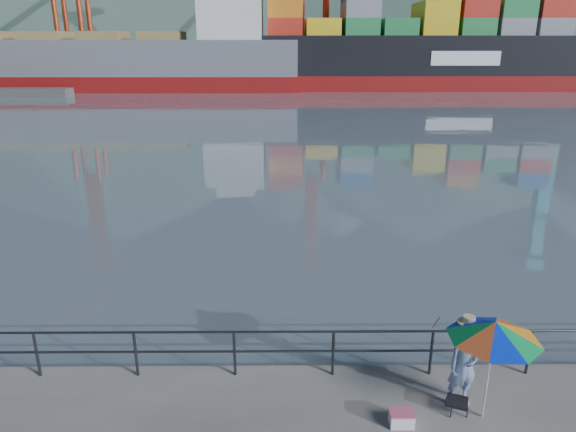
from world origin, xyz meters
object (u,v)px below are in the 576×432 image
Objects in this scene: beach_umbrella at (495,330)px; cooler_bag at (401,419)px; fisherman at (463,364)px; bulk_carrier at (131,61)px; container_ship at (466,49)px.

beach_umbrella reaches higher than cooler_bag.
cooler_bag is (-1.53, -0.21, -1.67)m from beach_umbrella.
fisherman is 1.54m from cooler_bag.
cooler_bag is at bearing -170.48° from fisherman.
beach_umbrella is at bearing -69.94° from bulk_carrier.
bulk_carrier is (-24.81, 72.32, 3.98)m from cooler_bag.
beach_umbrella is 78.60m from container_ship.
container_ship reaches higher than cooler_bag.
beach_umbrella is at bearing -107.99° from container_ship.
container_ship is (24.24, 74.66, 4.00)m from beach_umbrella.
beach_umbrella is 4.83× the size of cooler_bag.
fisherman reaches higher than cooler_bag.
beach_umbrella is 76.81m from bulk_carrier.
cooler_bag is at bearing -172.36° from beach_umbrella.
bulk_carrier is at bearing 110.06° from beach_umbrella.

